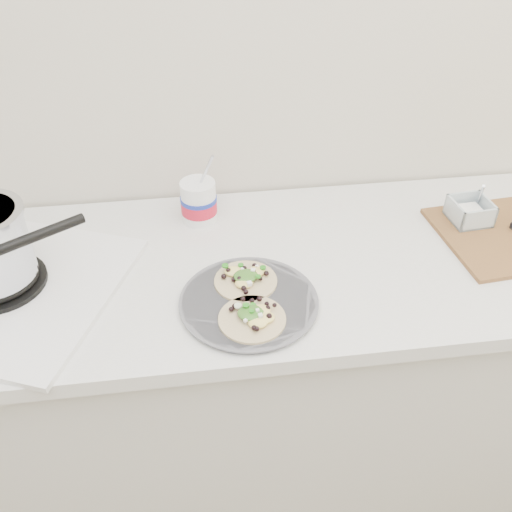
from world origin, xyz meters
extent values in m
cube|color=beige|center=(0.00, 1.73, 1.30)|extent=(3.50, 0.05, 2.60)
cube|color=beige|center=(0.00, 1.43, 0.43)|extent=(2.40, 0.62, 0.86)
cube|color=silver|center=(0.00, 1.41, 0.88)|extent=(2.44, 0.66, 0.04)
cube|color=silver|center=(-0.58, 1.39, 0.91)|extent=(0.68, 0.66, 0.01)
cylinder|color=#595960|center=(-0.01, 1.26, 0.91)|extent=(0.30, 0.30, 0.01)
cylinder|color=#595960|center=(-0.01, 1.26, 0.91)|extent=(0.32, 0.32, 0.00)
cylinder|color=white|center=(-0.10, 1.62, 0.96)|extent=(0.09, 0.09, 0.12)
cylinder|color=red|center=(-0.10, 1.62, 0.95)|extent=(0.10, 0.10, 0.04)
cylinder|color=#192D99|center=(-0.10, 1.62, 0.97)|extent=(0.10, 0.10, 0.01)
cube|color=white|center=(0.62, 1.50, 0.93)|extent=(0.06, 0.06, 0.03)
camera|label=1|loc=(-0.12, 0.32, 1.78)|focal=40.00mm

